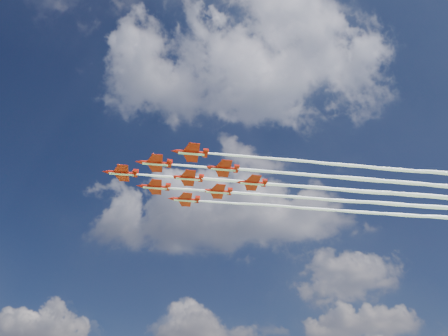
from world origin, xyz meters
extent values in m
cylinder|color=red|center=(-22.36, -7.39, 81.66)|extent=(8.06, 3.34, 1.11)
cone|color=red|center=(-27.20, -8.81, 81.66)|extent=(2.25, 1.63, 1.11)
cone|color=red|center=(-17.81, -6.05, 81.66)|extent=(1.74, 1.40, 1.01)
ellipsoid|color=black|center=(-24.30, -7.96, 82.11)|extent=(2.27, 1.47, 0.72)
cube|color=red|center=(-21.87, -7.25, 81.61)|extent=(5.72, 9.82, 0.14)
cube|color=red|center=(-18.48, -6.25, 81.66)|extent=(2.38, 3.89, 0.12)
cube|color=red|center=(-18.29, -6.19, 82.57)|extent=(1.59, 0.59, 1.82)
cube|color=white|center=(-22.36, -7.39, 81.15)|extent=(7.52, 3.01, 0.12)
cylinder|color=red|center=(-10.60, -11.08, 81.66)|extent=(8.06, 3.34, 1.11)
cone|color=red|center=(-15.45, -12.51, 81.66)|extent=(2.25, 1.63, 1.11)
cone|color=red|center=(-6.05, -9.75, 81.66)|extent=(1.74, 1.40, 1.01)
ellipsoid|color=black|center=(-12.54, -11.65, 82.11)|extent=(2.27, 1.47, 0.72)
cube|color=red|center=(-10.12, -10.94, 81.61)|extent=(5.72, 9.82, 0.14)
cube|color=red|center=(-6.73, -9.94, 81.66)|extent=(2.38, 3.89, 0.12)
cube|color=red|center=(-6.53, -9.89, 82.57)|extent=(1.59, 0.59, 1.82)
cube|color=white|center=(-10.60, -11.08, 81.15)|extent=(7.52, 3.01, 0.12)
cylinder|color=red|center=(-14.47, 2.08, 81.66)|extent=(8.06, 3.34, 1.11)
cone|color=red|center=(-19.31, 0.66, 81.66)|extent=(2.25, 1.63, 1.11)
cone|color=red|center=(-9.91, 3.42, 81.66)|extent=(1.74, 1.40, 1.01)
ellipsoid|color=black|center=(-16.40, 1.51, 82.11)|extent=(2.27, 1.47, 0.72)
cube|color=red|center=(-13.98, 2.22, 81.61)|extent=(5.72, 9.82, 0.14)
cube|color=red|center=(-10.59, 3.22, 81.66)|extent=(2.38, 3.89, 0.12)
cube|color=red|center=(-10.40, 3.27, 82.57)|extent=(1.59, 0.59, 1.82)
cube|color=white|center=(-14.47, 2.08, 81.15)|extent=(7.52, 3.01, 0.12)
cylinder|color=red|center=(1.16, -14.78, 81.66)|extent=(8.06, 3.34, 1.11)
cone|color=red|center=(-3.69, -16.20, 81.66)|extent=(2.25, 1.63, 1.11)
cone|color=red|center=(5.71, -13.44, 81.66)|extent=(1.74, 1.40, 1.01)
ellipsoid|color=black|center=(-0.78, -15.35, 82.11)|extent=(2.27, 1.47, 0.72)
cube|color=red|center=(1.64, -14.64, 81.61)|extent=(5.72, 9.82, 0.14)
cube|color=red|center=(5.03, -13.64, 81.66)|extent=(2.38, 3.89, 0.12)
cube|color=red|center=(5.23, -13.58, 82.57)|extent=(1.59, 0.59, 1.82)
cube|color=white|center=(1.16, -14.78, 81.15)|extent=(7.52, 3.01, 0.12)
cylinder|color=red|center=(-2.71, -1.62, 81.66)|extent=(8.06, 3.34, 1.11)
cone|color=red|center=(-7.55, -3.04, 81.66)|extent=(2.25, 1.63, 1.11)
cone|color=red|center=(1.84, -0.28, 81.66)|extent=(1.74, 1.40, 1.01)
ellipsoid|color=black|center=(-4.65, -2.19, 82.11)|extent=(2.27, 1.47, 0.72)
cube|color=red|center=(-2.22, -1.47, 81.61)|extent=(5.72, 9.82, 0.14)
cube|color=red|center=(1.17, -0.48, 81.66)|extent=(2.38, 3.89, 0.12)
cube|color=red|center=(1.36, -0.42, 82.57)|extent=(1.59, 0.59, 1.82)
cube|color=white|center=(-2.71, -1.62, 81.15)|extent=(7.52, 3.01, 0.12)
cylinder|color=red|center=(-6.57, 11.54, 81.66)|extent=(8.06, 3.34, 1.11)
cone|color=red|center=(-11.42, 10.12, 81.66)|extent=(2.25, 1.63, 1.11)
cone|color=red|center=(-2.02, 12.88, 81.66)|extent=(1.74, 1.40, 1.01)
ellipsoid|color=black|center=(-8.51, 10.98, 82.11)|extent=(2.27, 1.47, 0.72)
cube|color=red|center=(-6.09, 11.69, 81.61)|extent=(5.72, 9.82, 0.14)
cube|color=red|center=(-2.70, 12.68, 81.66)|extent=(2.38, 3.89, 0.12)
cube|color=red|center=(-2.51, 12.74, 82.57)|extent=(1.59, 0.59, 1.82)
cube|color=white|center=(-6.57, 11.54, 81.15)|extent=(7.52, 3.01, 0.12)
cylinder|color=red|center=(9.05, -5.31, 81.66)|extent=(8.06, 3.34, 1.11)
cone|color=red|center=(4.20, -6.73, 81.66)|extent=(2.25, 1.63, 1.11)
cone|color=red|center=(13.60, -3.98, 81.66)|extent=(1.74, 1.40, 1.01)
ellipsoid|color=black|center=(7.11, -5.88, 82.11)|extent=(2.27, 1.47, 0.72)
cube|color=red|center=(9.53, -5.17, 81.61)|extent=(5.72, 9.82, 0.14)
cube|color=red|center=(12.92, -4.17, 81.66)|extent=(2.38, 3.89, 0.12)
cube|color=red|center=(13.12, -4.12, 82.57)|extent=(1.59, 0.59, 1.82)
cube|color=white|center=(9.05, -5.31, 81.15)|extent=(7.52, 3.01, 0.12)
cylinder|color=red|center=(5.18, 7.85, 81.66)|extent=(8.06, 3.34, 1.11)
cone|color=red|center=(0.34, 6.43, 81.66)|extent=(2.25, 1.63, 1.11)
cone|color=red|center=(9.74, 9.19, 81.66)|extent=(1.74, 1.40, 1.01)
ellipsoid|color=black|center=(3.25, 7.28, 82.11)|extent=(2.27, 1.47, 0.72)
cube|color=red|center=(5.67, 7.99, 81.61)|extent=(5.72, 9.82, 0.14)
cube|color=red|center=(9.06, 8.99, 81.66)|extent=(2.38, 3.89, 0.12)
cube|color=red|center=(9.25, 9.04, 82.57)|extent=(1.59, 0.59, 1.82)
cube|color=white|center=(5.18, 7.85, 81.15)|extent=(7.52, 3.01, 0.12)
cylinder|color=red|center=(16.94, 4.15, 81.66)|extent=(8.06, 3.34, 1.11)
cone|color=red|center=(12.10, 2.73, 81.66)|extent=(2.25, 1.63, 1.11)
cone|color=red|center=(21.49, 5.49, 81.66)|extent=(1.74, 1.40, 1.01)
ellipsoid|color=black|center=(15.00, 3.58, 82.11)|extent=(2.27, 1.47, 0.72)
cube|color=red|center=(17.43, 4.30, 81.61)|extent=(5.72, 9.82, 0.14)
cube|color=red|center=(20.82, 5.29, 81.66)|extent=(2.38, 3.89, 0.12)
cube|color=red|center=(21.01, 5.35, 82.57)|extent=(1.59, 0.59, 1.82)
cube|color=white|center=(16.94, 4.15, 81.15)|extent=(7.52, 3.01, 0.12)
camera|label=1|loc=(25.31, -113.96, 7.71)|focal=35.00mm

